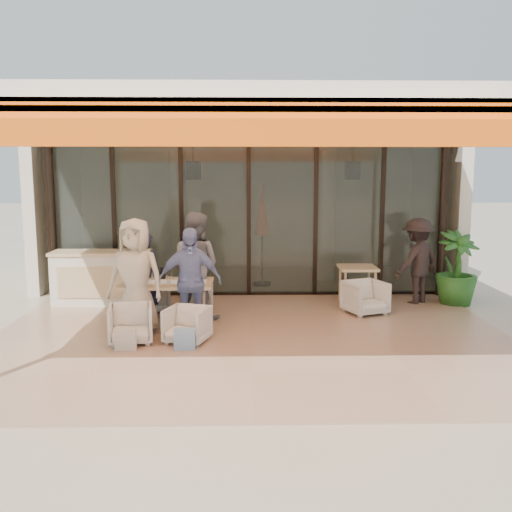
{
  "coord_description": "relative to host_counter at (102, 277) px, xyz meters",
  "views": [
    {
      "loc": [
        -0.11,
        -8.46,
        2.59
      ],
      "look_at": [
        0.1,
        0.9,
        1.15
      ],
      "focal_mm": 40.0,
      "sensor_mm": 36.0,
      "label": 1
    }
  ],
  "objects": [
    {
      "name": "standing_woman",
      "position": [
        6.04,
        -0.06,
        0.3
      ],
      "size": [
        1.24,
        1.1,
        1.66
      ],
      "primitive_type": "imported",
      "rotation": [
        0.0,
        0.0,
        3.72
      ],
      "color": "black",
      "rests_on": "ground"
    },
    {
      "name": "chair_near_right",
      "position": [
        1.87,
        -2.48,
        -0.23
      ],
      "size": [
        0.73,
        0.71,
        0.61
      ],
      "primitive_type": "imported",
      "rotation": [
        0.0,
        0.0,
        -0.31
      ],
      "color": "silver",
      "rests_on": "ground"
    },
    {
      "name": "diner_grey",
      "position": [
        1.87,
        -1.08,
        0.4
      ],
      "size": [
        1.09,
        0.97,
        1.86
      ],
      "primitive_type": "imported",
      "rotation": [
        0.0,
        0.0,
        2.79
      ],
      "color": "slate",
      "rests_on": "ground"
    },
    {
      "name": "chair_far_right",
      "position": [
        1.87,
        -0.58,
        -0.24
      ],
      "size": [
        0.6,
        0.57,
        0.59
      ],
      "primitive_type": "imported",
      "rotation": [
        0.0,
        0.0,
        3.19
      ],
      "color": "silver",
      "rests_on": "ground"
    },
    {
      "name": "terrace_floor",
      "position": [
        2.82,
        -2.3,
        -0.53
      ],
      "size": [
        8.0,
        6.0,
        0.01
      ],
      "primitive_type": "cube",
      "color": "tan",
      "rests_on": "ground"
    },
    {
      "name": "chair_far_left",
      "position": [
        1.03,
        -0.58,
        -0.19
      ],
      "size": [
        0.77,
        0.74,
        0.69
      ],
      "primitive_type": "imported",
      "rotation": [
        0.0,
        0.0,
        3.32
      ],
      "color": "silver",
      "rests_on": "ground"
    },
    {
      "name": "ground",
      "position": [
        2.82,
        -2.3,
        -0.53
      ],
      "size": [
        70.0,
        70.0,
        0.0
      ],
      "primitive_type": "plane",
      "color": "#C6B293",
      "rests_on": "ground"
    },
    {
      "name": "diner_navy",
      "position": [
        1.03,
        -1.08,
        0.23
      ],
      "size": [
        0.63,
        0.49,
        1.53
      ],
      "primitive_type": "imported",
      "rotation": [
        0.0,
        0.0,
        2.91
      ],
      "color": "#1B1E3C",
      "rests_on": "ground"
    },
    {
      "name": "chair_near_left",
      "position": [
        1.03,
        -2.48,
        -0.21
      ],
      "size": [
        0.72,
        0.69,
        0.65
      ],
      "primitive_type": "imported",
      "rotation": [
        0.0,
        0.0,
        0.16
      ],
      "color": "silver",
      "rests_on": "ground"
    },
    {
      "name": "potted_palm",
      "position": [
        6.77,
        -0.14,
        0.18
      ],
      "size": [
        1.0,
        1.0,
        1.43
      ],
      "primitive_type": "imported",
      "rotation": [
        0.0,
        0.0,
        0.3
      ],
      "color": "#1E5919",
      "rests_on": "ground"
    },
    {
      "name": "side_table",
      "position": [
        4.89,
        -0.11,
        0.11
      ],
      "size": [
        0.7,
        0.7,
        0.74
      ],
      "color": "#E5C18B",
      "rests_on": "ground"
    },
    {
      "name": "diner_periwinkle",
      "position": [
        1.87,
        -1.98,
        0.31
      ],
      "size": [
        1.02,
        0.5,
        1.69
      ],
      "primitive_type": "imported",
      "rotation": [
        0.0,
        0.0,
        0.09
      ],
      "color": "#6879AE",
      "rests_on": "ground"
    },
    {
      "name": "tote_bag_cream",
      "position": [
        1.03,
        -2.88,
        -0.36
      ],
      "size": [
        0.3,
        0.1,
        0.34
      ],
      "primitive_type": "cube",
      "color": "silver",
      "rests_on": "ground"
    },
    {
      "name": "interior_block",
      "position": [
        2.83,
        3.02,
        1.7
      ],
      "size": [
        9.05,
        3.62,
        3.52
      ],
      "color": "silver",
      "rests_on": "ground"
    },
    {
      "name": "host_counter",
      "position": [
        0.0,
        0.0,
        0.0
      ],
      "size": [
        1.85,
        0.65,
        1.04
      ],
      "color": "silver",
      "rests_on": "ground"
    },
    {
      "name": "side_chair",
      "position": [
        4.89,
        -0.86,
        -0.19
      ],
      "size": [
        0.83,
        0.81,
        0.67
      ],
      "primitive_type": "imported",
      "rotation": [
        0.0,
        0.0,
        0.36
      ],
      "color": "silver",
      "rests_on": "ground"
    },
    {
      "name": "diner_cream",
      "position": [
        1.03,
        -1.98,
        0.39
      ],
      "size": [
        1.0,
        0.77,
        1.84
      ],
      "primitive_type": "imported",
      "rotation": [
        0.0,
        0.0,
        -0.22
      ],
      "color": "beige",
      "rests_on": "ground"
    },
    {
      "name": "tote_bag_blue",
      "position": [
        1.87,
        -2.88,
        -0.36
      ],
      "size": [
        0.3,
        0.1,
        0.34
      ],
      "primitive_type": "cube",
      "color": "#99BFD8",
      "rests_on": "ground"
    },
    {
      "name": "dining_table",
      "position": [
        1.44,
        -1.53,
        0.16
      ],
      "size": [
        1.5,
        0.9,
        0.93
      ],
      "color": "#E5C18B",
      "rests_on": "ground"
    },
    {
      "name": "glass_storefront",
      "position": [
        2.82,
        0.7,
        1.07
      ],
      "size": [
        8.08,
        0.1,
        3.2
      ],
      "color": "#9EADA3",
      "rests_on": "ground"
    },
    {
      "name": "terrace_structure",
      "position": [
        2.82,
        -2.56,
        2.72
      ],
      "size": [
        8.0,
        6.0,
        3.4
      ],
      "color": "silver",
      "rests_on": "ground"
    }
  ]
}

